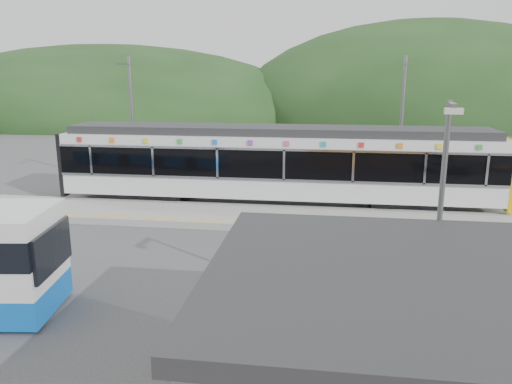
# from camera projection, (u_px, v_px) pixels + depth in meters

# --- Properties ---
(ground) EXTENTS (120.00, 120.00, 0.00)m
(ground) POSITION_uv_depth(u_px,v_px,m) (231.00, 246.00, 18.32)
(ground) COLOR #4C4C4F
(ground) RESTS_ON ground
(hills) EXTENTS (146.00, 149.00, 26.00)m
(hills) POSITION_uv_depth(u_px,v_px,m) (388.00, 213.00, 22.56)
(hills) COLOR #1E3D19
(hills) RESTS_ON ground
(platform) EXTENTS (26.00, 3.20, 0.30)m
(platform) POSITION_uv_depth(u_px,v_px,m) (246.00, 217.00, 21.46)
(platform) COLOR #9E9E99
(platform) RESTS_ON ground
(yellow_line) EXTENTS (26.00, 0.10, 0.01)m
(yellow_line) POSITION_uv_depth(u_px,v_px,m) (241.00, 222.00, 20.17)
(yellow_line) COLOR yellow
(yellow_line) RESTS_ON platform
(train) EXTENTS (20.44, 3.01, 3.74)m
(train) POSITION_uv_depth(u_px,v_px,m) (276.00, 162.00, 23.47)
(train) COLOR black
(train) RESTS_ON ground
(catenary_mast_west) EXTENTS (0.18, 1.80, 7.00)m
(catenary_mast_west) POSITION_uv_depth(u_px,v_px,m) (132.00, 121.00, 26.66)
(catenary_mast_west) COLOR slate
(catenary_mast_west) RESTS_ON ground
(catenary_mast_east) EXTENTS (0.18, 1.80, 7.00)m
(catenary_mast_east) POSITION_uv_depth(u_px,v_px,m) (401.00, 125.00, 24.75)
(catenary_mast_east) COLOR slate
(catenary_mast_east) RESTS_ON ground
(station_shelter) EXTENTS (9.20, 6.20, 3.00)m
(station_shelter) POSITION_uv_depth(u_px,v_px,m) (477.00, 354.00, 8.47)
(station_shelter) COLOR #976D42
(station_shelter) RESTS_ON ground
(lamp_post) EXTENTS (0.37, 1.02, 5.64)m
(lamp_post) POSITION_uv_depth(u_px,v_px,m) (442.00, 205.00, 10.91)
(lamp_post) COLOR slate
(lamp_post) RESTS_ON ground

